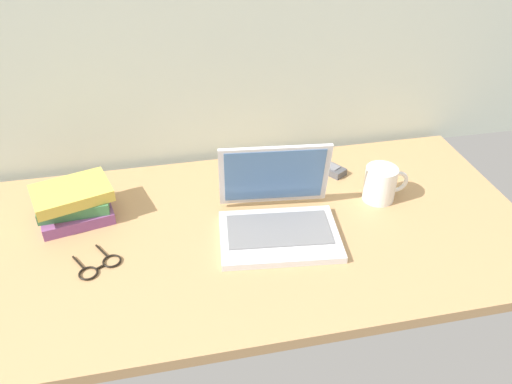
{
  "coord_description": "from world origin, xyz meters",
  "views": [
    {
      "loc": [
        -0.16,
        -1.04,
        0.89
      ],
      "look_at": [
        0.05,
        0.0,
        0.15
      ],
      "focal_mm": 35.4,
      "sensor_mm": 36.0,
      "label": 1
    }
  ],
  "objects_px": {
    "laptop": "(278,214)",
    "remote_control_near": "(322,165)",
    "coffee_mug": "(381,183)",
    "eyeglasses": "(99,266)",
    "book_stack": "(74,203)"
  },
  "relations": [
    {
      "from": "laptop",
      "to": "eyeglasses",
      "type": "bearing_deg",
      "value": -172.5
    },
    {
      "from": "laptop",
      "to": "coffee_mug",
      "type": "xyz_separation_m",
      "value": [
        0.32,
        0.07,
        0.01
      ]
    },
    {
      "from": "laptop",
      "to": "remote_control_near",
      "type": "distance_m",
      "value": 0.34
    },
    {
      "from": "coffee_mug",
      "to": "book_stack",
      "type": "height_order",
      "value": "coffee_mug"
    },
    {
      "from": "laptop",
      "to": "remote_control_near",
      "type": "xyz_separation_m",
      "value": [
        0.21,
        0.27,
        -0.03
      ]
    },
    {
      "from": "remote_control_near",
      "to": "eyeglasses",
      "type": "height_order",
      "value": "remote_control_near"
    },
    {
      "from": "coffee_mug",
      "to": "remote_control_near",
      "type": "distance_m",
      "value": 0.23
    },
    {
      "from": "book_stack",
      "to": "coffee_mug",
      "type": "bearing_deg",
      "value": -5.83
    },
    {
      "from": "remote_control_near",
      "to": "eyeglasses",
      "type": "relative_size",
      "value": 1.18
    },
    {
      "from": "remote_control_near",
      "to": "eyeglasses",
      "type": "bearing_deg",
      "value": -154.12
    },
    {
      "from": "eyeglasses",
      "to": "coffee_mug",
      "type": "bearing_deg",
      "value": 9.71
    },
    {
      "from": "coffee_mug",
      "to": "laptop",
      "type": "bearing_deg",
      "value": -167.19
    },
    {
      "from": "laptop",
      "to": "book_stack",
      "type": "xyz_separation_m",
      "value": [
        -0.53,
        0.16,
        0.0
      ]
    },
    {
      "from": "laptop",
      "to": "book_stack",
      "type": "relative_size",
      "value": 1.43
    },
    {
      "from": "remote_control_near",
      "to": "book_stack",
      "type": "distance_m",
      "value": 0.75
    }
  ]
}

